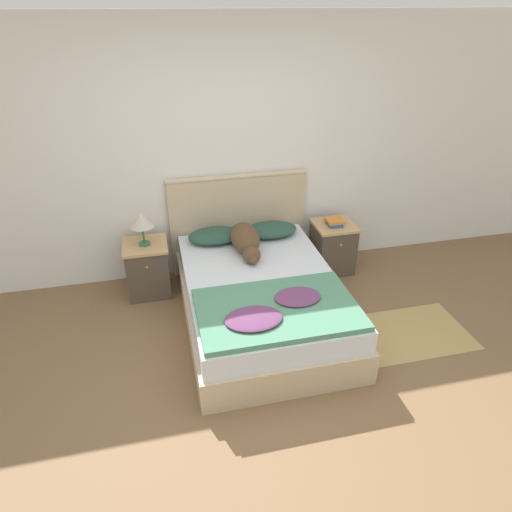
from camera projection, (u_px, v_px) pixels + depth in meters
The scene contains 13 objects.
ground_plane at pixel (278, 409), 3.34m from camera, with size 16.00×16.00×0.00m, color brown.
wall_back at pixel (223, 154), 4.52m from camera, with size 9.00×0.06×2.55m.
bed at pixel (261, 300), 4.13m from camera, with size 1.36×1.98×0.49m.
headboard at pixel (238, 221), 4.83m from camera, with size 1.44×0.06×1.09m.
nightstand_left at pixel (148, 268), 4.55m from camera, with size 0.43×0.43×0.55m.
nightstand_right at pixel (333, 247), 4.94m from camera, with size 0.43×0.43×0.55m.
pillow_left at pixel (215, 236), 4.57m from camera, with size 0.54×0.35×0.12m.
pillow_right at pixel (271, 230), 4.69m from camera, with size 0.54×0.35×0.12m.
quilt at pixel (277, 309), 3.54m from camera, with size 1.25×0.80×0.09m.
dog at pixel (246, 240), 4.38m from camera, with size 0.27×0.72×0.24m.
book_stack at pixel (334, 221), 4.79m from camera, with size 0.17×0.23×0.06m.
table_lamp at pixel (141, 220), 4.28m from camera, with size 0.23×0.23×0.34m.
rug at pixel (411, 332), 4.10m from camera, with size 1.00×0.70×0.00m.
Camera 1 is at (-0.70, -2.26, 2.62)m, focal length 32.00 mm.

